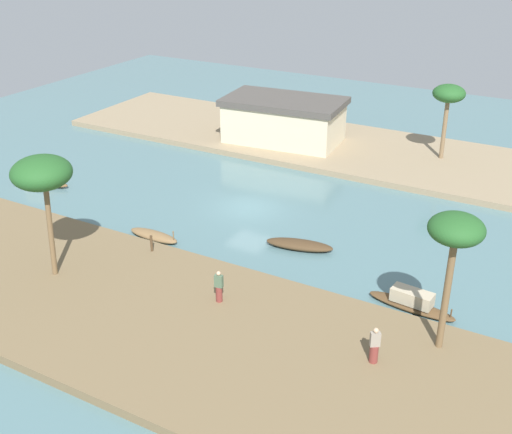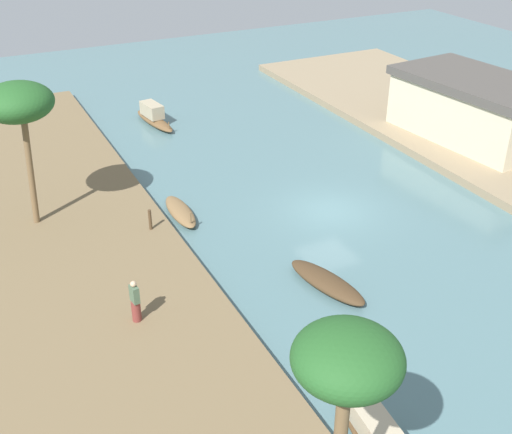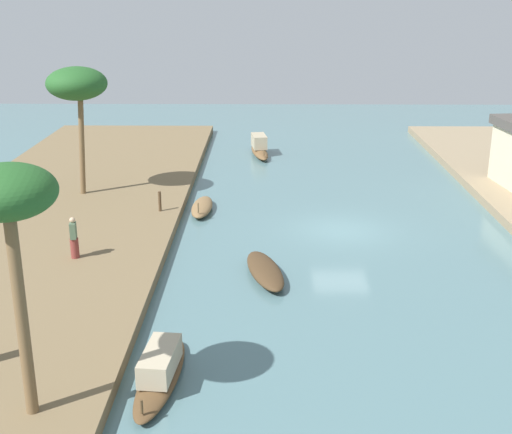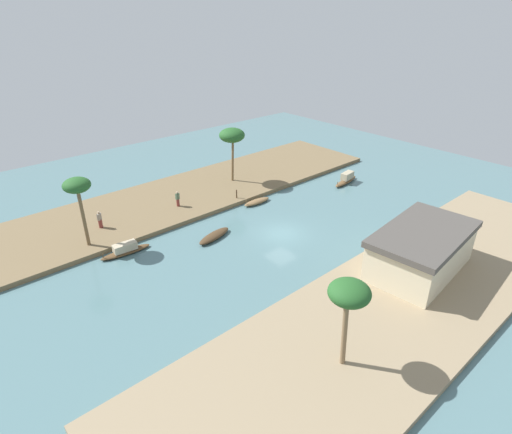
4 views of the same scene
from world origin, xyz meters
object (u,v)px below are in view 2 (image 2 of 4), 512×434
Objects in this scene: palm_tree_left_near at (18,104)px; palm_tree_left_far at (347,367)px; person_by_mooring at (135,303)px; mooring_post at (150,220)px; sampan_with_red_awning at (154,117)px; riverside_building at (475,107)px; sampan_downstream_large at (327,282)px; sampan_foreground at (180,212)px.

palm_tree_left_far is (18.81, 3.42, -0.04)m from palm_tree_left_near.
person_by_mooring reaches higher than mooring_post.
palm_tree_left_far is at bearing -2.86° from mooring_post.
palm_tree_left_far is at bearing -178.45° from person_by_mooring.
sampan_with_red_awning is 0.73× the size of palm_tree_left_far.
riverside_building is at bearing -78.09° from person_by_mooring.
palm_tree_left_far is 27.87m from riverside_building.
palm_tree_left_near reaches higher than sampan_with_red_awning.
sampan_with_red_awning is 0.72× the size of palm_tree_left_near.
riverside_building is at bearing 130.80° from palm_tree_left_far.
sampan_with_red_awning is 19.90m from sampan_downstream_large.
riverside_building is (0.75, 24.34, -3.69)m from palm_tree_left_near.
sampan_with_red_awning is 30.18m from palm_tree_left_far.
palm_tree_left_far reaches higher than mooring_post.
person_by_mooring is at bearing -170.84° from palm_tree_left_far.
sampan_foreground is 8.43m from palm_tree_left_near.
mooring_post is 16.69m from palm_tree_left_far.
palm_tree_left_near is 1.02× the size of palm_tree_left_far.
sampan_with_red_awning is at bearing 169.68° from palm_tree_left_far.
sampan_with_red_awning is at bearing 139.98° from palm_tree_left_near.
palm_tree_left_near is 19.11m from palm_tree_left_far.
sampan_downstream_large is 0.63× the size of palm_tree_left_near.
sampan_with_red_awning is at bearing -27.54° from person_by_mooring.
person_by_mooring is 0.26× the size of palm_tree_left_near.
sampan_foreground reaches higher than sampan_downstream_large.
palm_tree_left_near reaches higher than sampan_downstream_large.
sampan_foreground is at bearing 171.33° from palm_tree_left_far.
palm_tree_left_far is 0.63× the size of riverside_building.
palm_tree_left_near reaches higher than mooring_post.
palm_tree_left_near reaches higher than person_by_mooring.
sampan_with_red_awning is 1.15× the size of sampan_downstream_large.
person_by_mooring reaches higher than sampan_foreground.
sampan_with_red_awning is at bearing 168.03° from sampan_downstream_large.
sampan_with_red_awning is 14.63m from palm_tree_left_near.
sampan_foreground is at bearing 125.59° from mooring_post.
mooring_post is 0.10× the size of riverside_building.
sampan_with_red_awning is 0.46× the size of riverside_building.
person_by_mooring is 10.09m from palm_tree_left_near.
sampan_foreground is at bearing -171.88° from sampan_downstream_large.
person_by_mooring is at bearing -108.81° from sampan_downstream_large.
riverside_building is at bearing 88.24° from palm_tree_left_near.
sampan_foreground is 8.39m from person_by_mooring.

